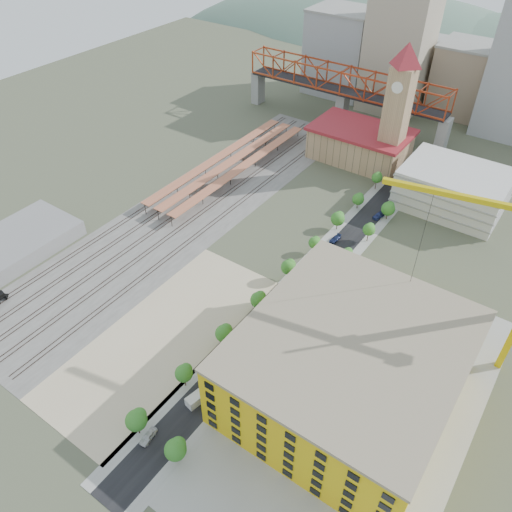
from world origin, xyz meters
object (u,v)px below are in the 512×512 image
Objects in this scene: site_trailer_b at (225,370)px; construction_building at (349,367)px; clock_tower at (399,99)px; site_trailer_c at (260,332)px; car_0 at (148,436)px; site_trailer_d at (280,310)px; site_trailer_a at (204,393)px.

construction_building is at bearing 11.17° from site_trailer_b.
clock_tower reaches higher than site_trailer_c.
construction_building is 10.79× the size of car_0.
site_trailer_d is at bearing 76.93° from site_trailer_b.
site_trailer_c is 37.68m from car_0.
clock_tower is 92.13m from site_trailer_d.
site_trailer_c is at bearing 76.93° from site_trailer_b.
site_trailer_c is (8.00, -97.22, -27.34)m from clock_tower.
site_trailer_d is at bearing -84.78° from clock_tower.
car_0 is (-3.00, -14.88, -0.44)m from site_trailer_a.
site_trailer_d is (-26.00, 12.41, -8.13)m from construction_building.
construction_building is 5.41× the size of site_trailer_d.
clock_tower reaches higher than site_trailer_d.
clock_tower is at bearing 82.04° from site_trailer_c.
site_trailer_b is 0.93× the size of site_trailer_d.
site_trailer_d reaches higher than car_0.
clock_tower reaches higher than construction_building.
clock_tower is 6.00× the size of site_trailer_b.
clock_tower is 101.30m from site_trailer_c.
site_trailer_b is at bearing -155.76° from construction_building.
construction_building reaches higher than site_trailer_c.
site_trailer_a is 32.31m from site_trailer_d.
site_trailer_b reaches higher than car_0.
site_trailer_a is at bearing -70.06° from site_trailer_d.
construction_building is at bearing 48.58° from site_trailer_a.
clock_tower is at bearing 84.67° from car_0.
site_trailer_a is 0.91× the size of site_trailer_c.
site_trailer_a is at bearing -102.67° from site_trailer_c.
car_0 is (-29.00, -34.78, -8.61)m from construction_building.
clock_tower is at bearing 81.03° from site_trailer_b.
construction_building reaches higher than site_trailer_a.
construction_building is 5.09× the size of site_trailer_c.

